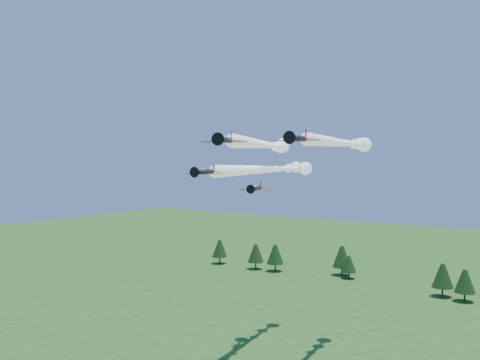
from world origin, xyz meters
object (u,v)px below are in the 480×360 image
Objects in this scene: plane_lead at (266,145)px; plane_slot at (256,188)px; plane_left at (274,169)px; plane_right at (345,143)px.

plane_lead reaches higher than plane_slot.
plane_left reaches higher than plane_slot.
plane_slot is (5.72, -13.05, -9.09)m from plane_lead.
plane_right is (14.16, 11.41, 0.43)m from plane_lead.
plane_lead is at bearing -76.07° from plane_left.
plane_right is 27.58m from plane_slot.
plane_right is at bearing -5.01° from plane_left.
plane_lead reaches higher than plane_left.
plane_right reaches higher than plane_lead.
plane_slot is at bearing -116.36° from plane_right.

